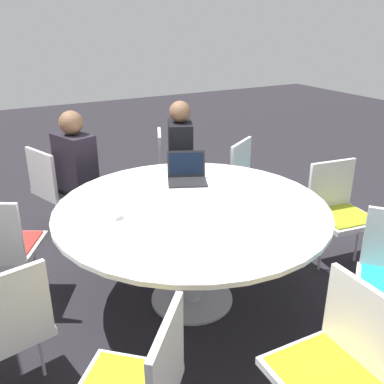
% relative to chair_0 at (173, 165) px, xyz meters
% --- Properties ---
extents(ground_plane, '(16.00, 16.00, 0.00)m').
position_rel_chair_0_xyz_m(ground_plane, '(-1.48, 0.57, -0.50)').
color(ground_plane, black).
extents(conference_table, '(1.82, 1.82, 0.75)m').
position_rel_chair_0_xyz_m(conference_table, '(-1.48, 0.57, 0.15)').
color(conference_table, '#B7B7BC').
rests_on(conference_table, ground_plane).
extents(chair_0, '(0.57, 0.56, 0.85)m').
position_rel_chair_0_xyz_m(chair_0, '(0.00, 0.00, 0.00)').
color(chair_0, silver).
rests_on(chair_0, ground_plane).
extents(chair_1, '(0.56, 0.54, 0.85)m').
position_rel_chair_0_xyz_m(chair_1, '(-0.01, 1.17, 0.00)').
color(chair_1, silver).
rests_on(chair_1, ground_plane).
extents(chair_2, '(0.58, 0.59, 0.85)m').
position_rel_chair_0_xyz_m(chair_2, '(-0.92, 1.73, 0.00)').
color(chair_2, silver).
rests_on(chair_2, ground_plane).
extents(chair_3, '(0.50, 0.52, 0.85)m').
position_rel_chair_0_xyz_m(chair_3, '(-1.81, 1.82, 0.00)').
color(chair_3, silver).
rests_on(chair_3, ground_plane).
extents(chair_5, '(0.45, 0.43, 0.85)m').
position_rel_chair_0_xyz_m(chair_5, '(-2.77, 0.54, 0.00)').
color(chair_5, silver).
rests_on(chair_5, ground_plane).
extents(chair_7, '(0.47, 0.49, 0.85)m').
position_rel_chair_0_xyz_m(chair_7, '(-1.58, -0.71, 0.00)').
color(chair_7, silver).
rests_on(chair_7, ground_plane).
extents(chair_8, '(0.59, 0.60, 0.85)m').
position_rel_chair_0_xyz_m(chair_8, '(-0.73, -0.48, 0.00)').
color(chair_8, silver).
rests_on(chair_8, ground_plane).
extents(person_0, '(0.42, 0.35, 1.20)m').
position_rel_chair_0_xyz_m(person_0, '(-0.25, 0.02, 0.20)').
color(person_0, black).
rests_on(person_0, ground_plane).
extents(person_1, '(0.41, 0.34, 1.20)m').
position_rel_chair_0_xyz_m(person_1, '(-0.21, 1.01, 0.20)').
color(person_1, '#231E28').
rests_on(person_1, ground_plane).
extents(laptop, '(0.34, 0.37, 0.21)m').
position_rel_chair_0_xyz_m(laptop, '(-1.04, 0.38, 0.30)').
color(laptop, '#232326').
rests_on(laptop, conference_table).
extents(coffee_cup, '(0.08, 0.08, 0.08)m').
position_rel_chair_0_xyz_m(coffee_cup, '(-1.41, 1.09, 0.28)').
color(coffee_cup, white).
rests_on(coffee_cup, conference_table).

